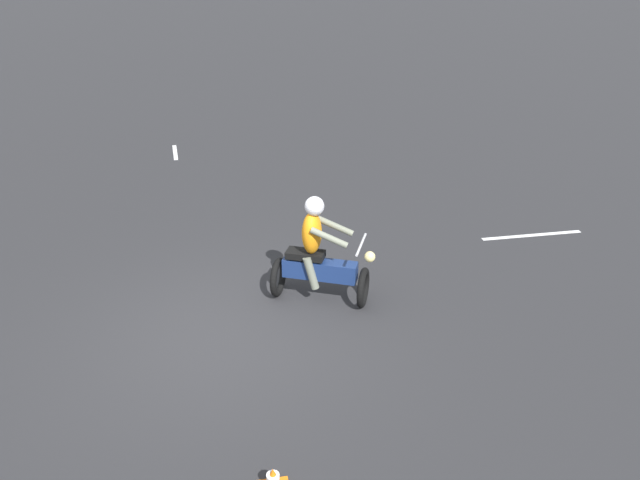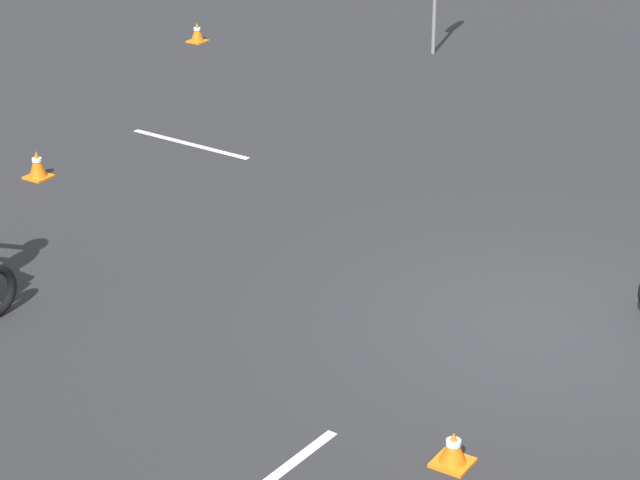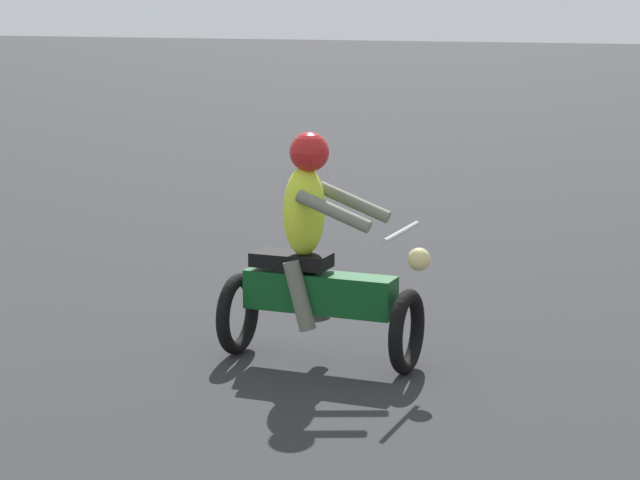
% 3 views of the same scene
% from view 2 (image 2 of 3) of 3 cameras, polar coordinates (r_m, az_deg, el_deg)
% --- Properties ---
extents(ground_plane, '(120.00, 120.00, 0.00)m').
position_cam_2_polar(ground_plane, '(13.23, 10.20, -3.91)').
color(ground_plane, '#28282B').
extents(traffic_cone_near_left, '(0.32, 0.32, 0.39)m').
position_cam_2_polar(traffic_cone_near_left, '(17.32, -12.80, 3.36)').
color(traffic_cone_near_left, orange).
rests_on(traffic_cone_near_left, ground).
extents(traffic_cone_near_right, '(0.32, 0.32, 0.32)m').
position_cam_2_polar(traffic_cone_near_right, '(10.84, 6.11, -9.49)').
color(traffic_cone_near_right, orange).
rests_on(traffic_cone_near_right, ground).
extents(traffic_cone_mid_center, '(0.32, 0.32, 0.37)m').
position_cam_2_polar(traffic_cone_mid_center, '(23.81, -5.63, 9.41)').
color(traffic_cone_mid_center, orange).
rests_on(traffic_cone_mid_center, ground).
extents(lane_stripe_n, '(0.19, 2.15, 0.01)m').
position_cam_2_polar(lane_stripe_n, '(18.34, -5.96, 4.39)').
color(lane_stripe_n, silver).
rests_on(lane_stripe_n, ground).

